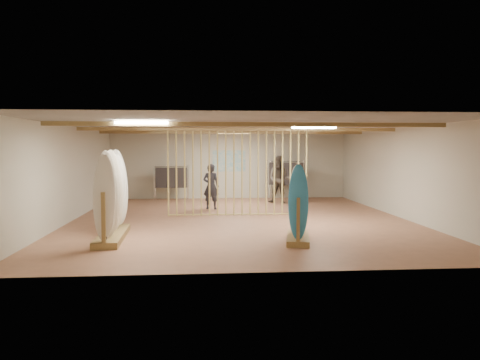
{
  "coord_description": "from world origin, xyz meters",
  "views": [
    {
      "loc": [
        -1.11,
        -13.96,
        2.18
      ],
      "look_at": [
        0.0,
        0.0,
        1.2
      ],
      "focal_mm": 35.0,
      "sensor_mm": 36.0,
      "label": 1
    }
  ],
  "objects": [
    {
      "name": "shopper_b",
      "position": [
        1.85,
        4.0,
        1.05
      ],
      "size": [
        1.26,
        1.16,
        2.11
      ],
      "primitive_type": "imported",
      "rotation": [
        0.0,
        0.0,
        -0.45
      ],
      "color": "#3B342D",
      "rests_on": "floor"
    },
    {
      "name": "wall_front",
      "position": [
        0.0,
        -6.0,
        1.4
      ],
      "size": [
        12.0,
        0.0,
        12.0
      ],
      "primitive_type": "plane",
      "rotation": [
        -1.57,
        0.0,
        0.0
      ],
      "color": "beige",
      "rests_on": "ground"
    },
    {
      "name": "light_panels",
      "position": [
        0.0,
        0.0,
        2.74
      ],
      "size": [
        1.2,
        0.35,
        0.06
      ],
      "primitive_type": "cube",
      "color": "white",
      "rests_on": "ground"
    },
    {
      "name": "wall_right",
      "position": [
        5.0,
        0.0,
        1.4
      ],
      "size": [
        0.0,
        12.0,
        12.0
      ],
      "primitive_type": "plane",
      "rotation": [
        1.57,
        0.0,
        -1.57
      ],
      "color": "beige",
      "rests_on": "ground"
    },
    {
      "name": "ceiling_slats",
      "position": [
        0.0,
        0.0,
        2.72
      ],
      "size": [
        9.5,
        6.12,
        0.1
      ],
      "primitive_type": "cube",
      "color": "olive",
      "rests_on": "ground"
    },
    {
      "name": "bamboo_partition",
      "position": [
        0.0,
        0.8,
        1.4
      ],
      "size": [
        4.45,
        0.05,
        2.78
      ],
      "color": "tan",
      "rests_on": "ground"
    },
    {
      "name": "rack_right",
      "position": [
        1.09,
        -3.35,
        0.62
      ],
      "size": [
        0.8,
        1.63,
        1.82
      ],
      "rotation": [
        0.0,
        0.0,
        -0.2
      ],
      "color": "olive",
      "rests_on": "floor"
    },
    {
      "name": "floor",
      "position": [
        0.0,
        0.0,
        0.0
      ],
      "size": [
        12.0,
        12.0,
        0.0
      ],
      "primitive_type": "plane",
      "color": "#9E694C",
      "rests_on": "ground"
    },
    {
      "name": "rack_left",
      "position": [
        -3.27,
        -2.73,
        0.7
      ],
      "size": [
        0.68,
        2.57,
        2.06
      ],
      "rotation": [
        0.0,
        0.0,
        0.04
      ],
      "color": "olive",
      "rests_on": "floor"
    },
    {
      "name": "clothing_rack_b",
      "position": [
        2.39,
        5.38,
        1.07
      ],
      "size": [
        1.46,
        0.95,
        1.65
      ],
      "rotation": [
        0.0,
        0.0,
        -0.43
      ],
      "color": "silver",
      "rests_on": "floor"
    },
    {
      "name": "shopper_a",
      "position": [
        -0.83,
        2.48,
        0.91
      ],
      "size": [
        0.78,
        0.65,
        1.82
      ],
      "primitive_type": "imported",
      "rotation": [
        0.0,
        0.0,
        2.79
      ],
      "color": "#27262E",
      "rests_on": "floor"
    },
    {
      "name": "poster",
      "position": [
        0.0,
        5.98,
        1.6
      ],
      "size": [
        1.4,
        0.03,
        0.9
      ],
      "primitive_type": "cube",
      "color": "teal",
      "rests_on": "ground"
    },
    {
      "name": "clothing_rack_a",
      "position": [
        -2.41,
        5.33,
        0.94
      ],
      "size": [
        1.35,
        0.41,
        1.45
      ],
      "rotation": [
        0.0,
        0.0,
        -0.06
      ],
      "color": "silver",
      "rests_on": "floor"
    },
    {
      "name": "wall_back",
      "position": [
        0.0,
        6.0,
        1.4
      ],
      "size": [
        12.0,
        0.0,
        12.0
      ],
      "primitive_type": "plane",
      "rotation": [
        1.57,
        0.0,
        0.0
      ],
      "color": "beige",
      "rests_on": "ground"
    },
    {
      "name": "ceiling",
      "position": [
        0.0,
        0.0,
        2.8
      ],
      "size": [
        12.0,
        12.0,
        0.0
      ],
      "primitive_type": "plane",
      "rotation": [
        3.14,
        0.0,
        0.0
      ],
      "color": "gray",
      "rests_on": "ground"
    },
    {
      "name": "wall_left",
      "position": [
        -5.0,
        0.0,
        1.4
      ],
      "size": [
        0.0,
        12.0,
        12.0
      ],
      "primitive_type": "plane",
      "rotation": [
        1.57,
        0.0,
        1.57
      ],
      "color": "beige",
      "rests_on": "ground"
    }
  ]
}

